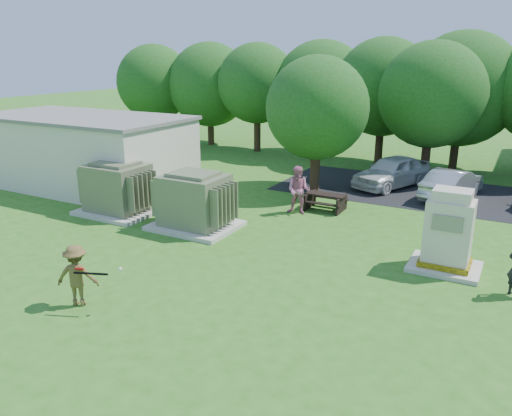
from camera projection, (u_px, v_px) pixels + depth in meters
The scene contains 14 objects.
ground at pixel (184, 294), 13.20m from camera, with size 120.00×120.00×0.00m, color #2D6619.
service_building at pixel (83, 153), 23.63m from camera, with size 10.00×5.00×3.20m, color beige.
service_building_roof at pixel (79, 117), 23.14m from camera, with size 10.20×5.20×0.15m, color slate.
parking_strip at pixel (506, 202), 21.30m from camera, with size 20.00×6.00×0.01m, color #232326.
transformer_left at pixel (118, 189), 19.66m from camera, with size 3.00×2.40×2.07m.
transformer_right at pixel (195, 202), 17.96m from camera, with size 3.00×2.40×2.07m.
generator_cabinet at pixel (448, 235), 14.43m from camera, with size 2.00×1.63×2.43m.
picnic_table at pixel (326, 200), 20.21m from camera, with size 1.57×1.18×0.67m.
batter at pixel (77, 275), 12.42m from camera, with size 1.04×0.60×1.60m, color brown.
person_at_picnic at pixel (299, 190), 19.57m from camera, with size 0.93×0.72×1.91m, color #C8698C.
car_white at pixel (392, 172), 23.62m from camera, with size 1.76×4.38×1.49m, color silver.
car_silver_a at pixel (452, 184), 21.74m from camera, with size 1.40×4.01×1.32m, color #B7B6BB.
batting_equipment at pixel (93, 272), 11.99m from camera, with size 1.22×0.59×0.18m.
tree_row at pixel (415, 91), 26.67m from camera, with size 41.30×13.30×7.30m.
Camera 1 is at (7.41, -9.55, 6.09)m, focal length 35.00 mm.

